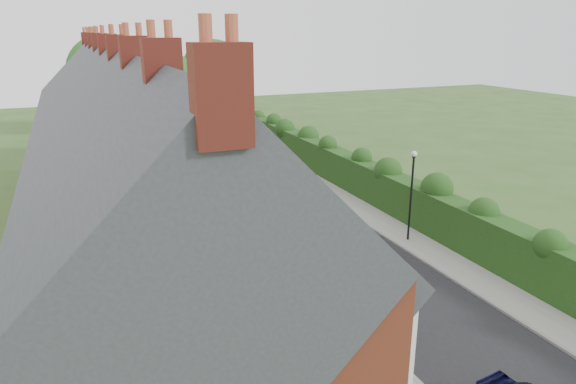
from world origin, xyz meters
name	(u,v)px	position (x,y,z in m)	size (l,w,h in m)	color
ground	(398,284)	(0.00, 0.00, 0.00)	(140.00, 140.00, 0.00)	#2D4C1E
road	(293,211)	(-0.50, 11.00, 0.01)	(6.00, 58.00, 0.02)	black
pavement_hedge_side	(348,203)	(3.60, 11.00, 0.06)	(2.20, 58.00, 0.12)	gray
pavement_house_side	(237,219)	(-4.35, 11.00, 0.06)	(1.70, 58.00, 0.12)	gray
kerb_hedge_side	(335,205)	(2.55, 11.00, 0.07)	(0.18, 58.00, 0.13)	gray
kerb_house_side	(249,217)	(-3.55, 11.00, 0.07)	(0.18, 58.00, 0.13)	gray
hedge	(372,178)	(5.40, 11.00, 1.60)	(2.10, 58.00, 2.85)	#143711
terrace_row	(123,164)	(-10.87, 9.98, 4.47)	(9.05, 40.50, 11.50)	#9C4027
garden_wall_row	(226,220)	(-5.35, 10.00, 0.46)	(0.35, 40.35, 1.10)	maroon
lamppost	(412,185)	(3.40, 4.00, 3.30)	(0.32, 0.32, 5.16)	black
tree_far_left	(169,83)	(-2.65, 40.08, 5.71)	(7.14, 6.80, 9.29)	#332316
tree_far_right	(217,74)	(3.39, 42.08, 6.31)	(7.98, 7.60, 10.31)	#332316
tree_far_back	(109,74)	(-8.59, 43.08, 6.62)	(8.40, 8.00, 10.82)	#332316
car_silver_a	(359,285)	(-2.51, -0.60, 0.74)	(1.57, 4.51, 1.49)	#A6A5AA
car_silver_b	(305,250)	(-3.00, 3.83, 0.66)	(2.19, 4.76, 1.32)	#B1B4B9
car_white	(272,205)	(-2.11, 10.60, 0.77)	(2.16, 5.30, 1.54)	white
car_green	(265,196)	(-1.82, 12.60, 0.75)	(1.77, 4.40, 1.50)	#0F351C
car_red	(216,169)	(-3.00, 20.61, 0.73)	(1.54, 4.42, 1.46)	maroon
car_beige	(207,150)	(-1.88, 27.40, 0.77)	(2.56, 5.56, 1.55)	tan
car_grey	(196,138)	(-1.60, 33.00, 0.80)	(2.24, 5.52, 1.60)	slate
horse	(289,193)	(-0.28, 12.31, 0.85)	(0.91, 2.00, 1.69)	#47331A
horse_cart	(276,179)	(-0.28, 14.47, 1.26)	(1.38, 3.05, 2.20)	black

